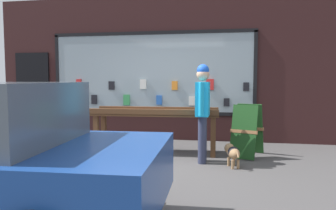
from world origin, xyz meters
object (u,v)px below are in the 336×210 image
object	(u,v)px
person_browsing	(203,105)
sandwich_board_sign	(247,130)
small_dog	(233,152)
display_table_main	(155,117)

from	to	relation	value
person_browsing	sandwich_board_sign	size ratio (longest dim) A/B	1.76
person_browsing	small_dog	xyz separation A→B (m)	(0.51, -0.20, -0.75)
small_dog	sandwich_board_sign	size ratio (longest dim) A/B	0.52
person_browsing	sandwich_board_sign	xyz separation A→B (m)	(0.79, 0.63, -0.50)
display_table_main	sandwich_board_sign	bearing A→B (deg)	2.17
display_table_main	sandwich_board_sign	world-z (taller)	sandwich_board_sign
person_browsing	sandwich_board_sign	bearing A→B (deg)	-51.34
person_browsing	small_dog	size ratio (longest dim) A/B	3.38
person_browsing	small_dog	bearing A→B (deg)	-111.45
small_dog	sandwich_board_sign	distance (m)	0.91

